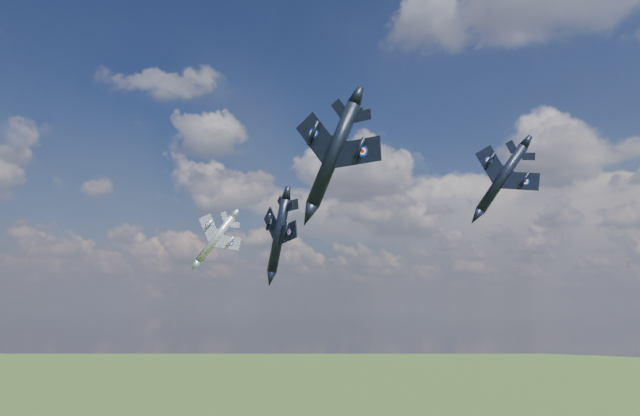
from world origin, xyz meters
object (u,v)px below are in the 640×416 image
Objects in this scene: jet_left_silver at (216,239)px; jet_high_navy at (502,178)px; jet_lead_navy at (279,235)px; jet_right_navy at (333,154)px.

jet_high_navy is at bearing -31.76° from jet_left_silver.
jet_lead_navy is 28.01m from jet_high_navy.
jet_right_navy reaches higher than jet_left_silver.
jet_lead_navy is at bearing 138.06° from jet_right_navy.
jet_right_navy is 26.42m from jet_high_navy.
jet_left_silver is (-44.80, 31.61, -2.47)m from jet_right_navy.
jet_high_navy reaches higher than jet_right_navy.
jet_left_silver is (-53.20, 6.58, -3.51)m from jet_high_navy.
jet_lead_navy is 37.05m from jet_left_silver.
jet_right_navy is 1.06× the size of jet_left_silver.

